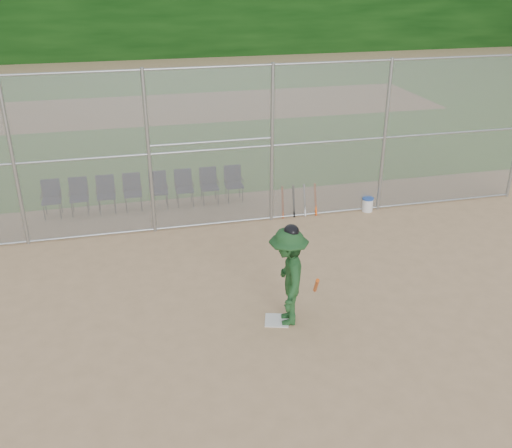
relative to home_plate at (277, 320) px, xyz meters
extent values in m
plane|color=tan|center=(0.07, -0.51, -0.01)|extent=(100.00, 100.00, 0.00)
plane|color=#346F21|center=(0.07, 17.49, 0.00)|extent=(100.00, 100.00, 0.00)
plane|color=tan|center=(0.07, 17.49, 0.00)|extent=(24.00, 24.00, 0.00)
cube|color=gray|center=(0.07, 4.49, 1.99)|extent=(16.00, 0.02, 4.00)
cylinder|color=#9EA3A8|center=(0.07, 4.49, 3.94)|extent=(16.00, 0.05, 0.05)
cube|color=white|center=(0.00, 0.00, 0.00)|extent=(0.55, 0.55, 0.02)
imported|color=#1D4A21|center=(0.18, -0.05, 0.94)|extent=(0.95, 1.35, 1.91)
ellipsoid|color=black|center=(0.18, -0.05, 1.87)|extent=(0.27, 0.30, 0.23)
cylinder|color=#E65515|center=(0.58, -0.45, 0.94)|extent=(0.25, 0.66, 0.62)
cylinder|color=white|center=(3.74, 4.43, 0.16)|extent=(0.28, 0.28, 0.34)
cylinder|color=#264BA8|center=(3.74, 4.43, 0.35)|extent=(0.30, 0.30, 0.04)
cylinder|color=#D84C14|center=(1.40, 4.57, 0.41)|extent=(0.06, 0.21, 0.85)
cylinder|color=black|center=(1.70, 4.57, 0.41)|extent=(0.06, 0.24, 0.84)
cylinder|color=#B2B2B7|center=(2.00, 4.57, 0.41)|extent=(0.06, 0.26, 0.84)
cylinder|color=#D84C14|center=(2.30, 4.57, 0.41)|extent=(0.06, 0.29, 0.83)
camera|label=1|loc=(-2.45, -8.60, 6.13)|focal=40.00mm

